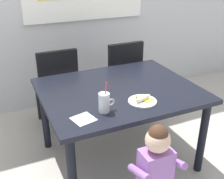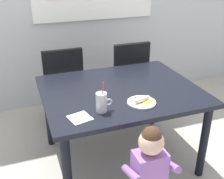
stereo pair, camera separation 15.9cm
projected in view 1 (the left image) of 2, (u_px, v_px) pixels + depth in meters
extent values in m
plane|color=#B7B2A8|center=(118.00, 157.00, 2.78)|extent=(24.00, 24.00, 0.00)
cube|color=black|center=(119.00, 90.00, 2.47)|extent=(1.36, 1.10, 0.04)
cylinder|color=black|center=(72.00, 177.00, 2.02)|extent=(0.07, 0.07, 0.72)
cylinder|color=black|center=(202.00, 138.00, 2.47)|extent=(0.07, 0.07, 0.72)
cylinder|color=black|center=(45.00, 117.00, 2.79)|extent=(0.07, 0.07, 0.72)
cylinder|color=black|center=(148.00, 95.00, 3.24)|extent=(0.07, 0.07, 0.72)
cube|color=black|center=(56.00, 89.00, 3.17)|extent=(0.44, 0.44, 0.06)
cube|color=black|center=(58.00, 73.00, 2.89)|extent=(0.42, 0.05, 0.48)
cylinder|color=black|center=(69.00, 98.00, 3.50)|extent=(0.04, 0.04, 0.42)
cylinder|color=black|center=(38.00, 104.00, 3.36)|extent=(0.04, 0.04, 0.42)
cylinder|color=black|center=(78.00, 112.00, 3.18)|extent=(0.04, 0.04, 0.42)
cylinder|color=black|center=(45.00, 119.00, 3.04)|extent=(0.04, 0.04, 0.42)
cube|color=black|center=(118.00, 79.00, 3.43)|extent=(0.44, 0.44, 0.06)
cube|color=black|center=(126.00, 64.00, 3.15)|extent=(0.42, 0.05, 0.48)
cylinder|color=black|center=(124.00, 88.00, 3.76)|extent=(0.04, 0.04, 0.42)
cylinder|color=black|center=(98.00, 93.00, 3.62)|extent=(0.04, 0.04, 0.42)
cylinder|color=black|center=(138.00, 100.00, 3.44)|extent=(0.04, 0.04, 0.42)
cylinder|color=black|center=(110.00, 106.00, 3.30)|extent=(0.04, 0.04, 0.42)
cube|color=#9966B7|center=(155.00, 169.00, 1.91)|extent=(0.22, 0.15, 0.30)
sphere|color=beige|center=(158.00, 140.00, 1.81)|extent=(0.17, 0.17, 0.17)
sphere|color=#472D1E|center=(158.00, 134.00, 1.79)|extent=(0.13, 0.13, 0.13)
cylinder|color=#9966B7|center=(139.00, 173.00, 1.83)|extent=(0.05, 0.24, 0.13)
cylinder|color=#9966B7|center=(174.00, 161.00, 1.93)|extent=(0.05, 0.24, 0.13)
cylinder|color=silver|center=(104.00, 103.00, 2.06)|extent=(0.08, 0.08, 0.15)
cylinder|color=beige|center=(104.00, 106.00, 2.07)|extent=(0.07, 0.07, 0.08)
torus|color=silver|center=(111.00, 102.00, 2.08)|extent=(0.06, 0.01, 0.06)
cylinder|color=#E5333F|center=(105.00, 95.00, 2.03)|extent=(0.01, 0.05, 0.22)
cylinder|color=white|center=(142.00, 101.00, 2.23)|extent=(0.23, 0.23, 0.01)
ellipsoid|color=#F4EAC6|center=(143.00, 98.00, 2.22)|extent=(0.18, 0.09, 0.04)
cube|color=yellow|center=(149.00, 100.00, 2.22)|extent=(0.10, 0.06, 0.01)
cube|color=yellow|center=(141.00, 98.00, 2.26)|extent=(0.10, 0.06, 0.01)
cylinder|color=yellow|center=(137.00, 97.00, 2.16)|extent=(0.03, 0.02, 0.03)
cube|color=silver|center=(84.00, 119.00, 1.99)|extent=(0.18, 0.18, 0.00)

